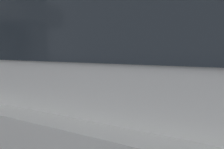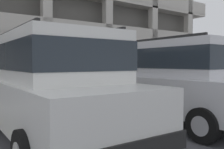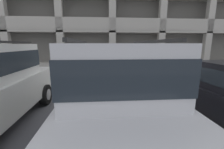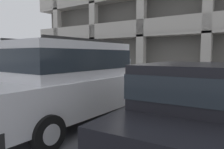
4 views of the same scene
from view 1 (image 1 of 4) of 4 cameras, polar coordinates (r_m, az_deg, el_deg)
The scene contains 9 objects.
ground_plane at distance 5.66m, azimuth -4.39°, elevation -8.23°, with size 80.00×80.00×0.10m.
sidewalk at distance 6.41m, azimuth -14.26°, elevation -5.64°, with size 40.00×2.20×0.12m.
parking_stall_lines at distance 6.45m, azimuth 13.68°, elevation -6.08°, with size 12.13×4.80×0.01m.
silver_suv at distance 4.52m, azimuth 22.24°, elevation 2.23°, with size 2.04×4.79×2.03m.
red_sedan at distance 1.70m, azimuth -1.97°, elevation -3.59°, with size 2.08×4.81×2.03m.
dark_hatchback at distance 7.50m, azimuth 24.44°, elevation 1.58°, with size 2.03×4.58×1.54m.
parking_meter_near at distance 5.45m, azimuth -9.18°, elevation 4.32°, with size 0.35×0.12×1.43m.
parking_meter_far at distance 10.84m, azimuth 10.76°, elevation 5.73°, with size 0.35×0.12×1.54m.
fire_hydrant at distance 10.01m, azimuth 7.07°, elevation 1.14°, with size 0.30×0.30×0.70m.
Camera 1 is at (-4.60, -2.97, 1.38)m, focal length 35.00 mm.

